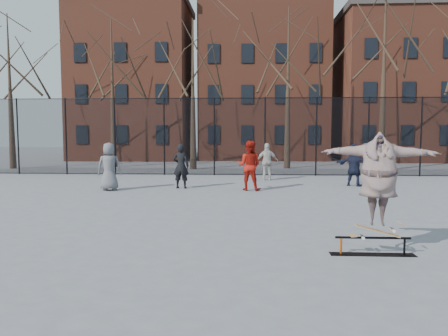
# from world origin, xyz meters

# --- Properties ---
(ground) EXTENTS (100.00, 100.00, 0.00)m
(ground) POSITION_xyz_m (0.00, 0.00, 0.00)
(ground) COLOR slate
(skate_rail) EXTENTS (1.56, 0.24, 0.34)m
(skate_rail) POSITION_xyz_m (2.68, -1.32, 0.13)
(skate_rail) COLOR black
(skate_rail) RESTS_ON ground
(skateboard) EXTENTS (0.88, 0.21, 0.11)m
(skateboard) POSITION_xyz_m (2.76, -1.32, 0.40)
(skateboard) COLOR olive
(skateboard) RESTS_ON skate_rail
(skater) EXTENTS (2.18, 0.99, 1.72)m
(skater) POSITION_xyz_m (2.76, -1.32, 1.31)
(skater) COLOR navy
(skater) RESTS_ON skateboard
(bystander_grey) EXTENTS (0.98, 0.71, 1.85)m
(bystander_grey) POSITION_xyz_m (-4.99, 7.03, 0.93)
(bystander_grey) COLOR #5B5B5F
(bystander_grey) RESTS_ON ground
(bystander_black) EXTENTS (0.69, 0.49, 1.78)m
(bystander_black) POSITION_xyz_m (-2.33, 7.82, 0.89)
(bystander_black) COLOR black
(bystander_black) RESTS_ON ground
(bystander_red) EXTENTS (1.08, 0.93, 1.93)m
(bystander_red) POSITION_xyz_m (0.40, 7.40, 0.96)
(bystander_red) COLOR #9E160D
(bystander_red) RESTS_ON ground
(bystander_white) EXTENTS (1.04, 0.49, 1.73)m
(bystander_white) POSITION_xyz_m (1.24, 10.89, 0.87)
(bystander_white) COLOR #BAB6AC
(bystander_white) RESTS_ON ground
(bystander_navy) EXTENTS (1.67, 1.30, 1.77)m
(bystander_navy) POSITION_xyz_m (4.78, 8.97, 0.88)
(bystander_navy) COLOR #171C2F
(bystander_navy) RESTS_ON ground
(fence) EXTENTS (34.03, 0.07, 4.00)m
(fence) POSITION_xyz_m (-0.01, 13.00, 2.05)
(fence) COLOR black
(fence) RESTS_ON ground
(tree_row) EXTENTS (33.66, 7.46, 10.67)m
(tree_row) POSITION_xyz_m (-0.25, 17.15, 7.36)
(tree_row) COLOR black
(tree_row) RESTS_ON ground
(rowhouses) EXTENTS (29.00, 7.00, 13.00)m
(rowhouses) POSITION_xyz_m (0.72, 26.00, 6.06)
(rowhouses) COLOR brown
(rowhouses) RESTS_ON ground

